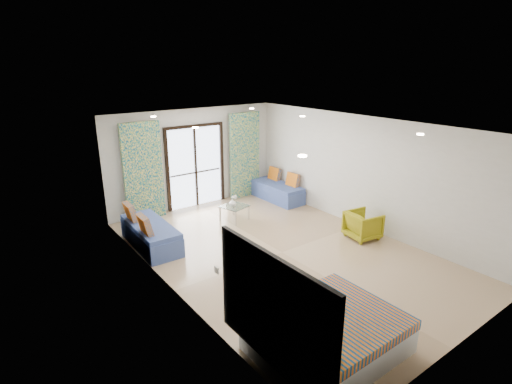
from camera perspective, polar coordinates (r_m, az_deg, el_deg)
floor at (r=8.63m, az=3.72°, el=-8.60°), size 5.00×7.50×0.01m
ceiling at (r=7.80m, az=4.12°, el=9.42°), size 5.00×7.50×0.01m
wall_back at (r=11.12m, az=-8.75°, el=4.80°), size 5.00×0.01×2.70m
wall_front at (r=6.01m, az=28.07°, el=-9.04°), size 5.00×0.01×2.70m
wall_left at (r=6.85m, az=-12.27°, el=-3.95°), size 0.01×7.50×2.70m
wall_right at (r=9.86m, az=15.05°, el=2.66°), size 0.01×7.50×2.70m
balcony_door at (r=11.12m, az=-8.66°, el=4.31°), size 1.76×0.08×2.28m
balcony_rail at (r=11.20m, az=-8.61°, el=2.79°), size 1.52×0.03×0.04m
curtain_left at (r=10.37m, az=-15.81°, el=2.77°), size 1.00×0.10×2.50m
curtain_right at (r=11.78m, az=-1.64°, el=5.25°), size 1.00×0.10×2.50m
downlight_a at (r=5.42m, az=6.64°, el=5.16°), size 0.12×0.12×0.02m
downlight_b at (r=7.59m, az=22.43°, el=7.63°), size 0.12×0.12×0.02m
downlight_c at (r=7.84m, az=-8.67°, el=9.08°), size 0.12×0.12×0.02m
downlight_d at (r=9.47m, az=6.66°, el=10.70°), size 0.12×0.12×0.02m
downlight_e at (r=9.63m, az=-14.43°, el=10.39°), size 0.12×0.12×0.02m
downlight_f at (r=11.00m, az=-0.62°, el=11.84°), size 0.12×0.12×0.02m
headboard at (r=4.95m, az=2.33°, el=-16.73°), size 0.06×2.10×1.50m
switch_plate at (r=5.82m, az=-5.65°, el=-11.04°), size 0.02×0.10×0.10m
bed at (r=5.95m, az=10.06°, el=-19.34°), size 1.95×1.59×0.67m
daybed_left at (r=9.08m, az=-14.90°, el=-5.81°), size 0.77×1.89×0.92m
daybed_right at (r=11.72m, az=3.06°, el=0.18°), size 0.70×1.75×0.86m
coffee_table at (r=10.16m, az=-3.12°, el=-2.20°), size 0.73×0.73×0.69m
vase at (r=10.09m, az=-3.37°, el=-1.54°), size 0.24×0.25×0.18m
armchair at (r=9.47m, az=15.05°, el=-4.40°), size 0.73×0.77×0.70m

